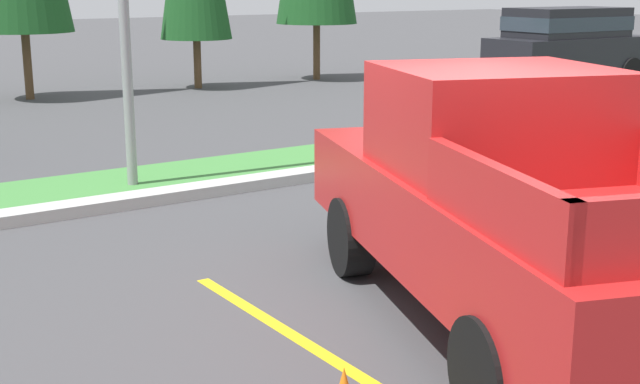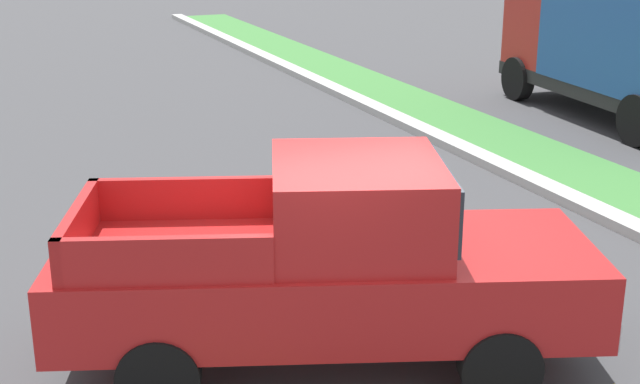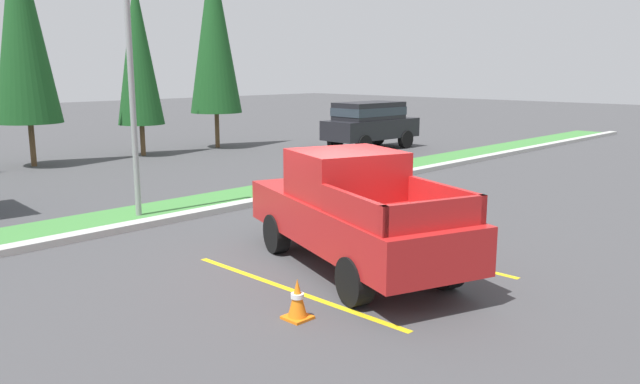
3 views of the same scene
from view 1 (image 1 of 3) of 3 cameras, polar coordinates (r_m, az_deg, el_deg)
The scene contains 7 objects.
ground_plane at distance 7.68m, azimuth 9.87°, elevation -7.62°, with size 120.00×120.00×0.00m, color #424244.
parking_line_near at distance 6.44m, azimuth 2.05°, elevation -11.70°, with size 0.12×4.80×0.01m, color yellow.
parking_line_far at distance 8.51m, azimuth 19.27°, elevation -6.03°, with size 0.12×4.80×0.01m, color yellow.
curb_strip at distance 11.60m, azimuth -7.42°, elevation 0.19°, with size 56.00×0.40×0.15m, color #B2B2AD.
grass_median at distance 12.58m, azimuth -9.68°, elevation 0.96°, with size 56.00×1.80×0.06m, color #42843D.
pickup_truck_main at distance 7.11m, azimuth 12.16°, elevation -0.65°, with size 3.54×5.55×2.10m.
suv_distant at distance 24.03m, azimuth 16.07°, elevation 9.55°, with size 4.67×2.11×2.10m.
Camera 1 is at (-5.03, -5.10, 2.77)m, focal length 48.53 mm.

